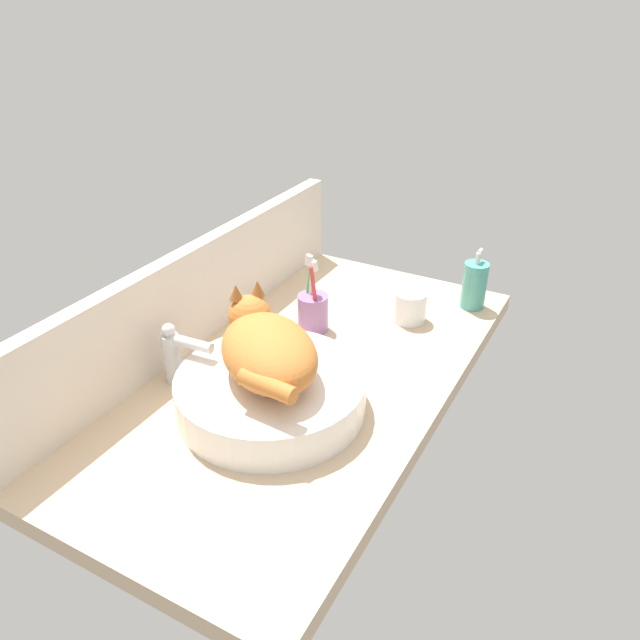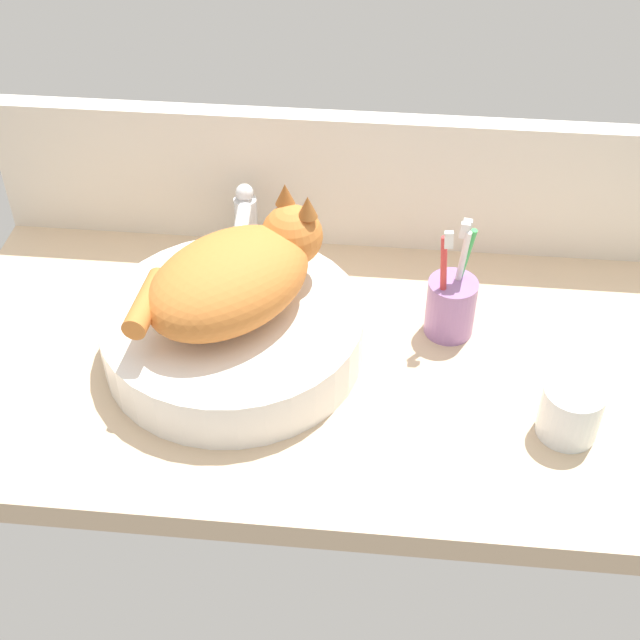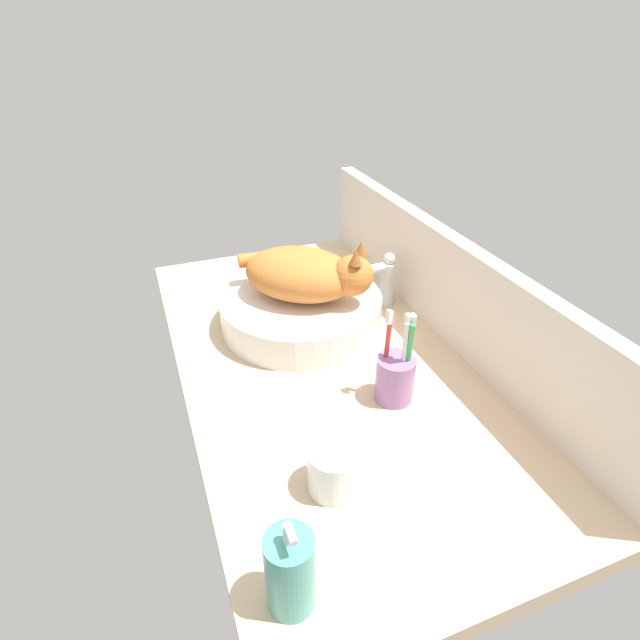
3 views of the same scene
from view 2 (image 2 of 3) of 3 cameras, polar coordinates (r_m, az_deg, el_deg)
The scene contains 7 objects.
ground_plane at distance 129.08cm, azimuth 0.80°, elevation -2.86°, with size 113.03×60.08×4.00cm, color #D1B28E.
backsplash_panel at distance 142.98cm, azimuth 1.84°, elevation 8.91°, with size 113.03×3.60×22.66cm, color silver.
sink_basin at distance 126.04cm, azimuth -5.58°, elevation -0.83°, with size 36.65×36.65×7.52cm, color white.
cat at distance 120.60cm, azimuth -5.41°, elevation 2.85°, with size 28.92×30.14×14.00cm.
faucet at distance 140.70cm, azimuth -4.79°, elevation 6.20°, with size 3.60×11.85×13.60cm.
toothbrush_cup at distance 129.64cm, azimuth 8.38°, elevation 1.03°, with size 7.18×7.18×18.69cm.
water_glass at distance 119.54cm, azimuth 15.69°, elevation -5.80°, with size 7.92×7.92×7.61cm.
Camera 2 is at (7.19, -92.17, 88.09)cm, focal length 50.00 mm.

